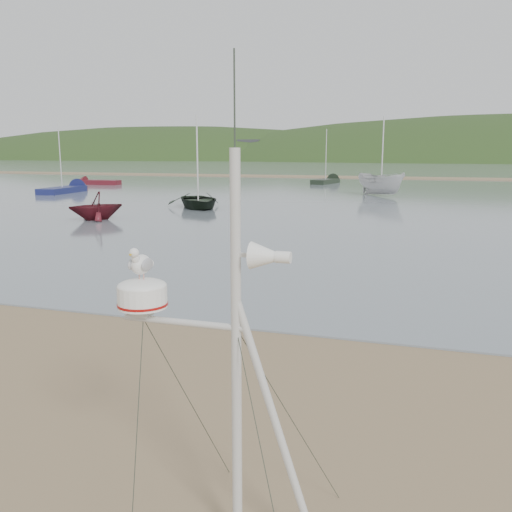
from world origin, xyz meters
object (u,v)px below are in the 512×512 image
(boat_red, at_px, (95,193))
(sailboat_dark_mid, at_px, (331,181))
(dinghy_red_far, at_px, (91,182))
(boat_white, at_px, (382,164))
(mast_rig, at_px, (230,437))
(boat_dark, at_px, (198,171))
(sailboat_blue_near, at_px, (74,188))

(boat_red, height_order, sailboat_dark_mid, sailboat_dark_mid)
(boat_red, relative_size, dinghy_red_far, 0.51)
(boat_red, distance_m, boat_white, 24.37)
(mast_rig, relative_size, boat_white, 0.88)
(boat_red, bearing_deg, sailboat_dark_mid, 119.57)
(mast_rig, xyz_separation_m, boat_white, (-1.96, 41.03, 1.50))
(boat_dark, xyz_separation_m, sailboat_blue_near, (-16.63, 10.19, -2.11))
(sailboat_dark_mid, bearing_deg, sailboat_blue_near, -134.48)
(mast_rig, bearing_deg, boat_dark, 113.98)
(boat_dark, bearing_deg, sailboat_blue_near, 113.18)
(boat_red, height_order, dinghy_red_far, boat_red)
(boat_white, xyz_separation_m, sailboat_dark_mid, (-7.00, 17.13, -2.26))
(boat_red, bearing_deg, boat_dark, 107.53)
(boat_red, relative_size, sailboat_dark_mid, 0.42)
(sailboat_blue_near, xyz_separation_m, dinghy_red_far, (-4.58, 9.36, -0.01))
(boat_red, bearing_deg, sailboat_blue_near, 167.46)
(dinghy_red_far, bearing_deg, boat_red, -55.35)
(boat_white, relative_size, sailboat_blue_near, 0.69)
(boat_white, bearing_deg, sailboat_blue_near, 140.40)
(mast_rig, height_order, dinghy_red_far, mast_rig)
(mast_rig, distance_m, boat_white, 41.10)
(mast_rig, relative_size, boat_red, 1.56)
(boat_white, height_order, sailboat_dark_mid, sailboat_dark_mid)
(mast_rig, relative_size, boat_dark, 0.93)
(sailboat_dark_mid, bearing_deg, boat_white, -67.77)
(mast_rig, relative_size, dinghy_red_far, 0.80)
(boat_red, height_order, sailboat_blue_near, sailboat_blue_near)
(dinghy_red_far, xyz_separation_m, sailboat_dark_mid, (24.54, 10.97, 0.01))
(mast_rig, height_order, boat_dark, boat_dark)
(boat_white, bearing_deg, boat_red, -168.93)
(boat_white, height_order, dinghy_red_far, boat_white)
(boat_red, bearing_deg, dinghy_red_far, 163.43)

